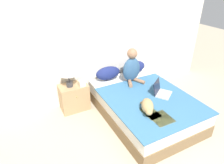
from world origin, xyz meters
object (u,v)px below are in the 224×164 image
Objects in this scene: table_lamp at (68,70)px; bed at (144,106)px; cat_tabby at (147,106)px; nightstand at (74,97)px; person_sitting at (132,68)px; pillow_near at (108,73)px; tissue_box at (82,83)px; pillow_far at (134,67)px; laptop_open at (161,92)px.

bed is at bearing -35.99° from table_lamp.
cat_tabby reaches higher than nightstand.
cat_tabby is at bearing -56.66° from nightstand.
person_sitting reaches higher than nightstand.
nightstand is (-0.83, 1.26, -0.31)m from cat_tabby.
nightstand reaches higher than bed.
pillow_near is (-0.32, 0.86, 0.38)m from bed.
person_sitting is 1.25m from table_lamp.
table_lamp is at bearing 158.55° from tissue_box.
pillow_far is 1.41m from cat_tabby.
laptop_open reaches higher than bed.
tissue_box is at bearing 109.55° from laptop_open.
person_sitting is at bearing -131.01° from pillow_far.
pillow_far is at bearing -174.72° from cat_tabby.
bed is 4.75× the size of laptop_open.
pillow_far reaches higher than cat_tabby.
person_sitting is (-0.25, -0.29, 0.16)m from pillow_far.
cat_tabby reaches higher than bed.
pillow_near is at bearing 142.87° from person_sitting.
laptop_open reaches higher than cat_tabby.
person_sitting reaches higher than laptop_open.
table_lamp reaches higher than laptop_open.
tissue_box reaches higher than bed.
pillow_far is 3.80× the size of tissue_box.
person_sitting is 1.06m from cat_tabby.
cat_tabby is at bearing -114.17° from pillow_far.
pillow_near is 1.15× the size of table_lamp.
pillow_far is at bearing 1.08° from nightstand.
pillow_far is at bearing 5.17° from tissue_box.
nightstand is 0.61m from table_lamp.
laptop_open is (-0.04, -0.98, -0.08)m from pillow_far.
nightstand is (-1.09, 0.83, 0.03)m from bed.
tissue_box is at bearing -21.45° from table_lamp.
table_lamp reaches higher than bed.
table_lamp is at bearing 111.47° from laptop_open.
bed is 3.81× the size of pillow_near.
table_lamp reaches higher than nightstand.
nightstand is 1.17× the size of table_lamp.
pillow_far is at bearing 52.95° from laptop_open.
person_sitting is at bearing 83.39° from bed.
table_lamp is (-1.43, 0.96, 0.34)m from laptop_open.
pillow_near is at bearing 110.33° from bed.
pillow_near is 0.64m from pillow_far.
bed is at bearing -110.35° from pillow_far.
table_lamp is at bearing -179.12° from nightstand.
nightstand is at bearing 142.46° from bed.
pillow_near is at bearing 86.60° from laptop_open.
person_sitting reaches higher than table_lamp.
person_sitting is 4.95× the size of tissue_box.
table_lamp is (-0.06, -0.00, 0.61)m from nightstand.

